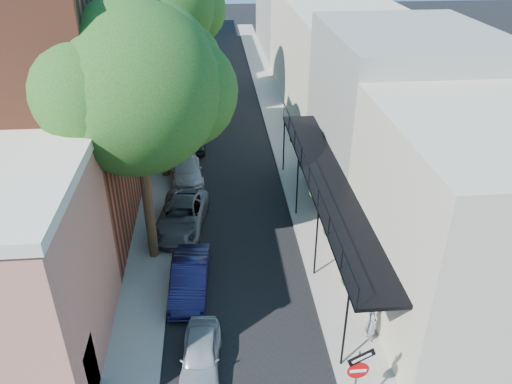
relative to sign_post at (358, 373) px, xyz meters
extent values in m
cube|color=black|center=(-3.16, 29.03, -2.03)|extent=(6.00, 64.00, 0.01)
cube|color=gray|center=(-7.16, 29.03, -1.98)|extent=(2.00, 64.00, 0.12)
cube|color=gray|center=(0.84, 29.03, -1.98)|extent=(2.00, 64.00, 0.12)
cube|color=beige|center=(-8.21, 1.53, -0.84)|extent=(0.10, 1.20, 2.20)
cube|color=brown|center=(-13.16, 13.03, 3.96)|extent=(10.00, 12.00, 12.00)
cube|color=gray|center=(-8.18, 13.03, 5.96)|extent=(0.06, 7.00, 4.00)
cube|color=gray|center=(-12.16, 25.03, 2.46)|extent=(8.00, 12.00, 9.00)
cube|color=beige|center=(-12.16, 39.03, 2.96)|extent=(8.00, 16.00, 10.00)
cube|color=#B36C5C|center=(-12.16, 53.03, 1.96)|extent=(8.00, 12.00, 8.00)
cube|color=beige|center=(5.84, 4.53, 1.96)|extent=(8.00, 9.00, 8.00)
cube|color=gray|center=(5.84, 14.03, 2.46)|extent=(8.00, 10.00, 9.00)
cube|color=beige|center=(5.84, 29.03, 1.96)|extent=(8.00, 20.00, 8.00)
cube|color=gray|center=(5.84, 47.03, 2.96)|extent=(8.00, 16.00, 10.00)
cube|color=black|center=(1.04, 9.03, 1.46)|extent=(2.00, 16.00, 0.15)
cube|color=black|center=(0.09, 9.03, 2.34)|extent=(0.05, 16.00, 0.05)
cylinder|color=black|center=(0.14, 2.03, -0.23)|extent=(0.08, 0.08, 3.40)
cylinder|color=black|center=(0.14, 17.03, -0.23)|extent=(0.08, 0.08, 3.40)
sphere|color=#1A4513|center=(0.44, 3.03, 1.01)|extent=(0.60, 0.60, 0.60)
sphere|color=#1A4513|center=(0.44, 9.03, 1.01)|extent=(0.60, 0.60, 0.60)
sphere|color=#1A4513|center=(0.44, 15.03, 1.01)|extent=(0.60, 0.60, 0.60)
cylinder|color=red|center=(-0.01, -0.01, 0.11)|extent=(0.66, 0.04, 0.66)
cube|color=white|center=(-0.01, -0.04, 0.11)|extent=(0.50, 0.02, 0.10)
cylinder|color=white|center=(-0.01, 0.01, 0.11)|extent=(0.70, 0.02, 0.70)
cube|color=black|center=(0.04, -0.02, 0.66)|extent=(0.89, 0.15, 0.58)
cube|color=white|center=(0.04, -0.05, 0.66)|extent=(0.60, 0.10, 0.31)
cylinder|color=#372716|center=(-6.96, 9.03, 1.46)|extent=(0.44, 0.44, 7.00)
sphere|color=#1A4513|center=(-6.96, 9.03, 5.98)|extent=(6.80, 6.80, 6.80)
sphere|color=#1A4513|center=(-5.26, 10.05, 5.48)|extent=(4.76, 4.76, 4.76)
cylinder|color=#372716|center=(-6.96, 17.03, 1.11)|extent=(0.44, 0.44, 6.30)
sphere|color=#1A4513|center=(-6.96, 17.03, 5.16)|extent=(6.00, 6.00, 6.00)
sphere|color=#1A4513|center=(-5.46, 17.93, 4.66)|extent=(4.20, 4.20, 4.20)
cylinder|color=#372716|center=(-6.96, 26.03, 1.64)|extent=(0.44, 0.44, 7.35)
sphere|color=#1A4513|center=(-6.96, 26.03, 6.36)|extent=(7.00, 7.00, 7.00)
sphere|color=#1A4513|center=(-5.21, 27.08, 5.86)|extent=(4.90, 4.90, 4.90)
imported|color=#99A2AA|center=(-4.75, 2.45, -1.47)|extent=(1.55, 3.43, 1.14)
imported|color=#111137|center=(-5.21, 6.49, -1.35)|extent=(1.69, 4.22, 1.36)
imported|color=#55575C|center=(-5.76, 11.33, -1.35)|extent=(2.94, 5.21, 1.37)
imported|color=#B8B8BD|center=(-5.72, 16.61, -1.40)|extent=(2.29, 4.56, 1.27)
imported|color=black|center=(-5.29, 20.96, -1.40)|extent=(1.66, 3.78, 1.27)
imported|color=slate|center=(1.44, 3.06, -1.11)|extent=(0.47, 0.64, 1.62)
camera|label=1|loc=(-3.92, -9.90, 12.01)|focal=35.00mm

